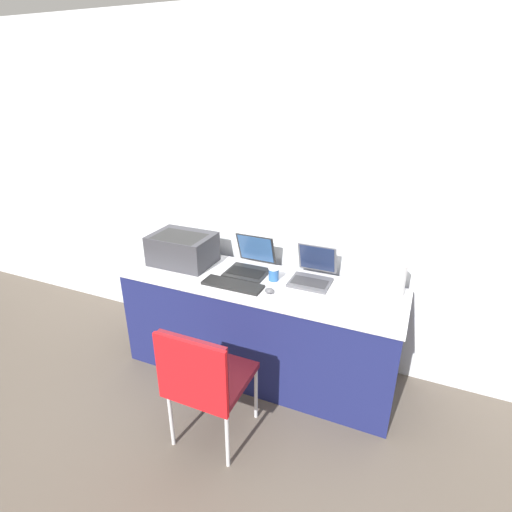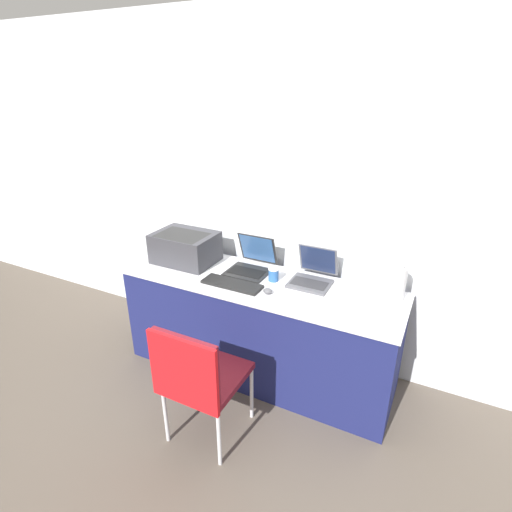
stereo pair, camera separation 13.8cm
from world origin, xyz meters
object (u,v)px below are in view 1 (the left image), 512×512
at_px(mouse, 270,291).
at_px(chair, 203,376).
at_px(laptop_right, 313,273).
at_px(external_keyboard, 233,285).
at_px(printer, 182,248).
at_px(metal_pitcher, 397,279).
at_px(laptop_left, 250,264).
at_px(coffee_cup, 274,274).

distance_m(mouse, chair, 0.72).
height_order(mouse, chair, chair).
distance_m(laptop_right, external_keyboard, 0.58).
distance_m(printer, laptop_right, 1.03).
bearing_deg(mouse, printer, 166.91).
xyz_separation_m(mouse, chair, (-0.15, -0.65, -0.27)).
xyz_separation_m(printer, mouse, (0.81, -0.19, -0.11)).
relative_size(printer, metal_pitcher, 1.71).
height_order(printer, laptop_left, laptop_left).
height_order(laptop_left, laptop_right, laptop_left).
distance_m(external_keyboard, metal_pitcher, 1.10).
bearing_deg(mouse, metal_pitcher, 21.32).
bearing_deg(coffee_cup, laptop_left, 160.76).
bearing_deg(printer, metal_pitcher, 4.19).
relative_size(external_keyboard, chair, 0.51).
bearing_deg(external_keyboard, coffee_cup, 41.08).
height_order(coffee_cup, metal_pitcher, metal_pitcher).
bearing_deg(metal_pitcher, printer, -175.81).
bearing_deg(laptop_left, printer, -171.23).
relative_size(coffee_cup, metal_pitcher, 0.34).
distance_m(external_keyboard, coffee_cup, 0.31).
bearing_deg(printer, external_keyboard, -20.00).
relative_size(external_keyboard, metal_pitcher, 1.57).
xyz_separation_m(laptop_left, external_keyboard, (-0.01, -0.28, -0.05)).
xyz_separation_m(laptop_left, mouse, (0.27, -0.27, -0.04)).
bearing_deg(printer, mouse, -13.09).
xyz_separation_m(printer, metal_pitcher, (1.58, 0.12, -0.00)).
xyz_separation_m(laptop_right, chair, (-0.36, -0.96, -0.30)).
bearing_deg(printer, laptop_right, 6.54).
relative_size(mouse, metal_pitcher, 0.23).
height_order(laptop_left, chair, laptop_left).
relative_size(printer, external_keyboard, 1.09).
relative_size(coffee_cup, mouse, 1.49).
bearing_deg(metal_pitcher, external_keyboard, -163.63).
height_order(laptop_right, coffee_cup, laptop_right).
xyz_separation_m(printer, external_keyboard, (0.53, -0.19, -0.12)).
relative_size(laptop_left, laptop_right, 1.07).
bearing_deg(chair, printer, 128.06).
bearing_deg(chair, laptop_left, 97.35).
relative_size(laptop_right, mouse, 5.05).
bearing_deg(laptop_right, laptop_left, -176.01).
height_order(laptop_left, mouse, laptop_left).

